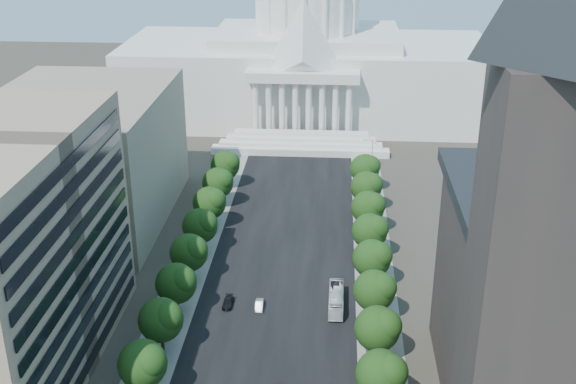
# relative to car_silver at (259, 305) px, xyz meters

# --- Properties ---
(road_asphalt) EXTENTS (30.00, 260.00, 0.01)m
(road_asphalt) POSITION_rel_car_silver_xyz_m (3.06, 27.50, -0.65)
(road_asphalt) COLOR black
(road_asphalt) RESTS_ON ground
(sidewalk_left) EXTENTS (8.00, 260.00, 0.02)m
(sidewalk_left) POSITION_rel_car_silver_xyz_m (-15.94, 27.50, -0.65)
(sidewalk_left) COLOR gray
(sidewalk_left) RESTS_ON ground
(sidewalk_right) EXTENTS (8.00, 260.00, 0.02)m
(sidewalk_right) POSITION_rel_car_silver_xyz_m (22.06, 27.50, -0.65)
(sidewalk_right) COLOR gray
(sidewalk_right) RESTS_ON ground
(capitol) EXTENTS (120.00, 56.00, 73.00)m
(capitol) POSITION_rel_car_silver_xyz_m (3.06, 122.39, 19.36)
(capitol) COLOR white
(capitol) RESTS_ON ground
(office_block_left_far) EXTENTS (38.00, 52.00, 30.00)m
(office_block_left_far) POSITION_rel_car_silver_xyz_m (-44.94, 37.50, 14.35)
(office_block_left_far) COLOR gray
(office_block_left_far) RESTS_ON ground
(tree_l_c) EXTENTS (7.79, 7.60, 9.97)m
(tree_l_c) POSITION_rel_car_silver_xyz_m (-14.60, -26.69, 5.80)
(tree_l_c) COLOR #33261C
(tree_l_c) RESTS_ON ground
(tree_l_d) EXTENTS (7.79, 7.60, 9.97)m
(tree_l_d) POSITION_rel_car_silver_xyz_m (-14.60, -14.69, 5.80)
(tree_l_d) COLOR #33261C
(tree_l_d) RESTS_ON ground
(tree_l_e) EXTENTS (7.79, 7.60, 9.97)m
(tree_l_e) POSITION_rel_car_silver_xyz_m (-14.60, -2.69, 5.80)
(tree_l_e) COLOR #33261C
(tree_l_e) RESTS_ON ground
(tree_l_f) EXTENTS (7.79, 7.60, 9.97)m
(tree_l_f) POSITION_rel_car_silver_xyz_m (-14.60, 9.31, 5.80)
(tree_l_f) COLOR #33261C
(tree_l_f) RESTS_ON ground
(tree_l_g) EXTENTS (7.79, 7.60, 9.97)m
(tree_l_g) POSITION_rel_car_silver_xyz_m (-14.60, 21.31, 5.80)
(tree_l_g) COLOR #33261C
(tree_l_g) RESTS_ON ground
(tree_l_h) EXTENTS (7.79, 7.60, 9.97)m
(tree_l_h) POSITION_rel_car_silver_xyz_m (-14.60, 33.31, 5.80)
(tree_l_h) COLOR #33261C
(tree_l_h) RESTS_ON ground
(tree_l_i) EXTENTS (7.79, 7.60, 9.97)m
(tree_l_i) POSITION_rel_car_silver_xyz_m (-14.60, 45.31, 5.80)
(tree_l_i) COLOR #33261C
(tree_l_i) RESTS_ON ground
(tree_l_j) EXTENTS (7.79, 7.60, 9.97)m
(tree_l_j) POSITION_rel_car_silver_xyz_m (-14.60, 57.31, 5.80)
(tree_l_j) COLOR #33261C
(tree_l_j) RESTS_ON ground
(tree_r_c) EXTENTS (7.79, 7.60, 9.97)m
(tree_r_c) POSITION_rel_car_silver_xyz_m (21.40, -26.69, 5.80)
(tree_r_c) COLOR #33261C
(tree_r_c) RESTS_ON ground
(tree_r_d) EXTENTS (7.79, 7.60, 9.97)m
(tree_r_d) POSITION_rel_car_silver_xyz_m (21.40, -14.69, 5.80)
(tree_r_d) COLOR #33261C
(tree_r_d) RESTS_ON ground
(tree_r_e) EXTENTS (7.79, 7.60, 9.97)m
(tree_r_e) POSITION_rel_car_silver_xyz_m (21.40, -2.69, 5.80)
(tree_r_e) COLOR #33261C
(tree_r_e) RESTS_ON ground
(tree_r_f) EXTENTS (7.79, 7.60, 9.97)m
(tree_r_f) POSITION_rel_car_silver_xyz_m (21.40, 9.31, 5.80)
(tree_r_f) COLOR #33261C
(tree_r_f) RESTS_ON ground
(tree_r_g) EXTENTS (7.79, 7.60, 9.97)m
(tree_r_g) POSITION_rel_car_silver_xyz_m (21.40, 21.31, 5.80)
(tree_r_g) COLOR #33261C
(tree_r_g) RESTS_ON ground
(tree_r_h) EXTENTS (7.79, 7.60, 9.97)m
(tree_r_h) POSITION_rel_car_silver_xyz_m (21.40, 33.31, 5.80)
(tree_r_h) COLOR #33261C
(tree_r_h) RESTS_ON ground
(tree_r_i) EXTENTS (7.79, 7.60, 9.97)m
(tree_r_i) POSITION_rel_car_silver_xyz_m (21.40, 45.31, 5.80)
(tree_r_i) COLOR #33261C
(tree_r_i) RESTS_ON ground
(tree_r_j) EXTENTS (7.79, 7.60, 9.97)m
(tree_r_j) POSITION_rel_car_silver_xyz_m (21.40, 57.31, 5.80)
(tree_r_j) COLOR #33261C
(tree_r_j) RESTS_ON ground
(streetlight_b) EXTENTS (2.61, 0.44, 9.00)m
(streetlight_b) POSITION_rel_car_silver_xyz_m (22.97, -27.50, 5.17)
(streetlight_b) COLOR gray
(streetlight_b) RESTS_ON ground
(streetlight_c) EXTENTS (2.61, 0.44, 9.00)m
(streetlight_c) POSITION_rel_car_silver_xyz_m (22.97, -2.50, 5.17)
(streetlight_c) COLOR gray
(streetlight_c) RESTS_ON ground
(streetlight_d) EXTENTS (2.61, 0.44, 9.00)m
(streetlight_d) POSITION_rel_car_silver_xyz_m (22.97, 22.50, 5.17)
(streetlight_d) COLOR gray
(streetlight_d) RESTS_ON ground
(streetlight_e) EXTENTS (2.61, 0.44, 9.00)m
(streetlight_e) POSITION_rel_car_silver_xyz_m (22.97, 47.50, 5.17)
(streetlight_e) COLOR gray
(streetlight_e) RESTS_ON ground
(streetlight_f) EXTENTS (2.61, 0.44, 9.00)m
(streetlight_f) POSITION_rel_car_silver_xyz_m (22.97, 72.50, 5.17)
(streetlight_f) COLOR gray
(streetlight_f) RESTS_ON ground
(car_silver) EXTENTS (1.51, 4.01, 1.31)m
(car_silver) POSITION_rel_car_silver_xyz_m (0.00, 0.00, 0.00)
(car_silver) COLOR #B5B8BD
(car_silver) RESTS_ON ground
(car_dark_b) EXTENTS (1.83, 4.44, 1.29)m
(car_dark_b) POSITION_rel_car_silver_xyz_m (-5.99, 0.42, -0.01)
(car_dark_b) COLOR black
(car_dark_b) RESTS_ON ground
(city_bus) EXTENTS (2.76, 11.50, 3.20)m
(city_bus) POSITION_rel_car_silver_xyz_m (14.33, 1.49, 0.95)
(city_bus) COLOR white
(city_bus) RESTS_ON ground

